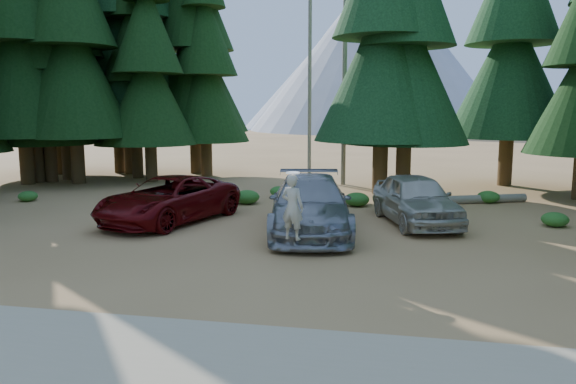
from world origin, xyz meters
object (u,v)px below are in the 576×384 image
silver_minivan_center (310,205)px  silver_minivan_right (416,199)px  log_mid (310,193)px  log_right (465,200)px  red_pickup (169,199)px  frisbee_player (292,207)px  log_left (193,191)px

silver_minivan_center → silver_minivan_right: size_ratio=1.22×
log_mid → log_right: log_right is taller
red_pickup → silver_minivan_right: size_ratio=1.13×
log_right → frisbee_player: bearing=-141.3°
red_pickup → silver_minivan_right: bearing=26.0°
frisbee_player → log_right: bearing=-101.5°
silver_minivan_right → log_left: 11.02m
silver_minivan_center → log_right: silver_minivan_center is taller
frisbee_player → log_mid: 10.65m
log_left → frisbee_player: bearing=-69.1°
red_pickup → log_mid: size_ratio=1.76×
silver_minivan_right → log_left: size_ratio=1.25×
log_mid → silver_minivan_right: bearing=-28.5°
log_left → red_pickup: bearing=-89.0°
frisbee_player → log_mid: bearing=-65.7°
silver_minivan_center → silver_minivan_right: 3.92m
log_right → log_mid: bearing=150.3°
silver_minivan_center → log_mid: 7.58m
frisbee_player → log_left: (-6.52, 10.02, -1.23)m
silver_minivan_right → log_right: (2.13, 4.47, -0.68)m
silver_minivan_center → log_left: bearing=123.5°
red_pickup → silver_minivan_right: 8.49m
silver_minivan_center → silver_minivan_right: (3.33, 2.06, -0.03)m
frisbee_player → log_right: frisbee_player is taller
log_right → red_pickup: bearing=-172.9°
silver_minivan_right → log_left: bearing=136.4°
frisbee_player → silver_minivan_center: bearing=-71.8°
red_pickup → log_left: red_pickup is taller
silver_minivan_center → log_right: 8.54m
log_mid → frisbee_player: bearing=-61.9°
silver_minivan_center → frisbee_player: size_ratio=3.45×
silver_minivan_right → log_left: silver_minivan_right is taller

